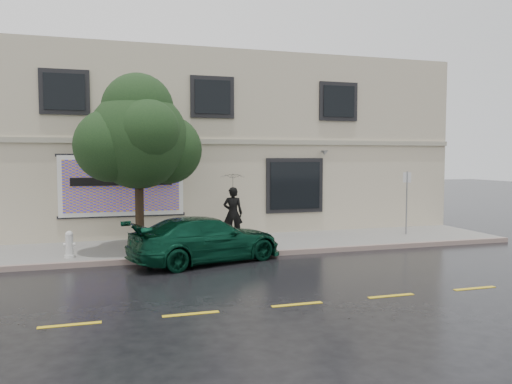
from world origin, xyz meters
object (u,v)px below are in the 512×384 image
object	(u,v)px
pedestrian	(233,213)
street_tree	(138,140)
car	(206,239)
fire_hydrant	(69,245)

from	to	relation	value
pedestrian	street_tree	distance (m)	4.27
car	pedestrian	size ratio (longest dim) A/B	2.45
pedestrian	car	bearing A→B (deg)	80.02
fire_hydrant	street_tree	bearing A→B (deg)	-11.71
car	pedestrian	world-z (taller)	pedestrian
fire_hydrant	pedestrian	bearing A→B (deg)	-6.84
street_tree	car	bearing A→B (deg)	-39.43
fire_hydrant	car	bearing A→B (deg)	-39.47
pedestrian	fire_hydrant	world-z (taller)	pedestrian
street_tree	fire_hydrant	size ratio (longest dim) A/B	6.38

